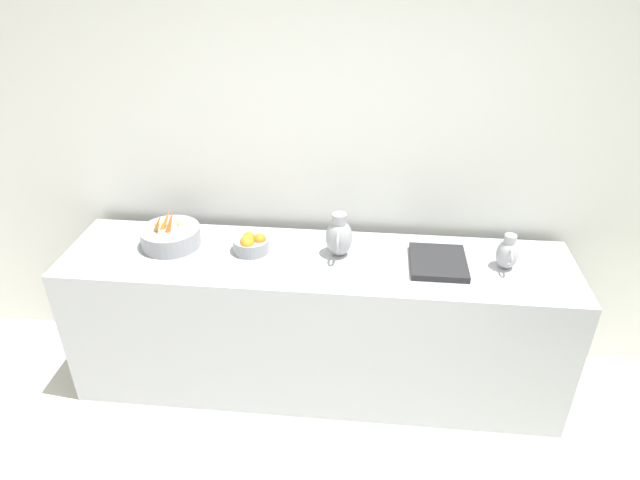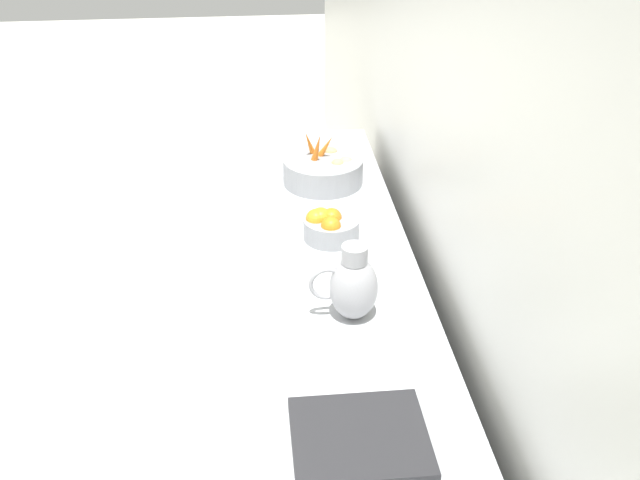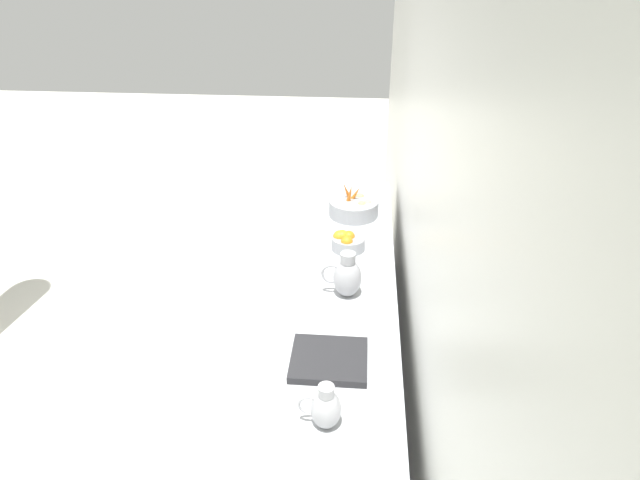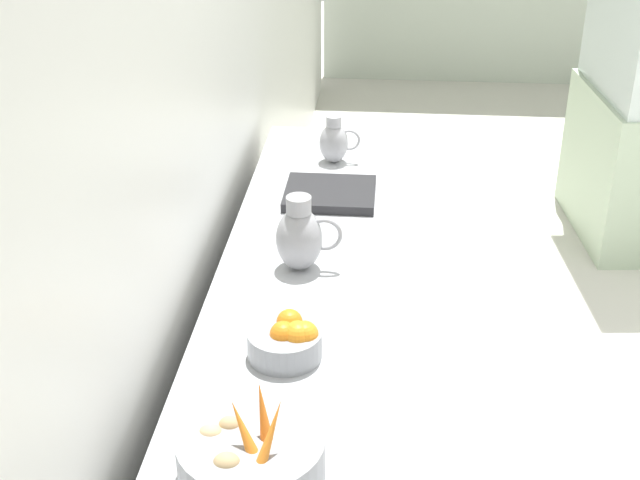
{
  "view_description": "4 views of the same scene",
  "coord_description": "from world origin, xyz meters",
  "px_view_note": "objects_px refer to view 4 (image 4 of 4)",
  "views": [
    {
      "loc": [
        1.07,
        0.0,
        2.53
      ],
      "look_at": [
        -1.45,
        -0.25,
        1.06
      ],
      "focal_mm": 31.13,
      "sensor_mm": 36.0,
      "label": 1
    },
    {
      "loc": [
        -1.28,
        1.74,
        2.29
      ],
      "look_at": [
        -1.49,
        -0.34,
        1.07
      ],
      "focal_mm": 42.32,
      "sensor_mm": 36.0,
      "label": 2
    },
    {
      "loc": [
        -1.63,
        2.26,
        2.56
      ],
      "look_at": [
        -1.41,
        -0.37,
        1.11
      ],
      "focal_mm": 30.85,
      "sensor_mm": 36.0,
      "label": 3
    },
    {
      "loc": [
        -1.3,
        -2.62,
        2.3
      ],
      "look_at": [
        -1.51,
        -0.17,
        1.01
      ],
      "focal_mm": 49.05,
      "sensor_mm": 36.0,
      "label": 4
    }
  ],
  "objects_px": {
    "vegetable_colander": "(251,456)",
    "metal_pitcher_tall": "(300,237)",
    "orange_bowl": "(288,340)",
    "metal_pitcher_short": "(334,142)"
  },
  "relations": [
    {
      "from": "vegetable_colander",
      "to": "metal_pitcher_tall",
      "type": "relative_size",
      "value": 1.33
    },
    {
      "from": "orange_bowl",
      "to": "metal_pitcher_tall",
      "type": "height_order",
      "value": "metal_pitcher_tall"
    },
    {
      "from": "vegetable_colander",
      "to": "orange_bowl",
      "type": "distance_m",
      "value": 0.47
    },
    {
      "from": "metal_pitcher_short",
      "to": "vegetable_colander",
      "type": "bearing_deg",
      "value": -91.67
    },
    {
      "from": "vegetable_colander",
      "to": "metal_pitcher_tall",
      "type": "bearing_deg",
      "value": 89.46
    },
    {
      "from": "vegetable_colander",
      "to": "orange_bowl",
      "type": "relative_size",
      "value": 1.63
    },
    {
      "from": "metal_pitcher_tall",
      "to": "orange_bowl",
      "type": "bearing_deg",
      "value": -87.78
    },
    {
      "from": "metal_pitcher_tall",
      "to": "metal_pitcher_short",
      "type": "bearing_deg",
      "value": 87.12
    },
    {
      "from": "orange_bowl",
      "to": "metal_pitcher_short",
      "type": "relative_size",
      "value": 1.03
    },
    {
      "from": "vegetable_colander",
      "to": "metal_pitcher_tall",
      "type": "height_order",
      "value": "metal_pitcher_tall"
    }
  ]
}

